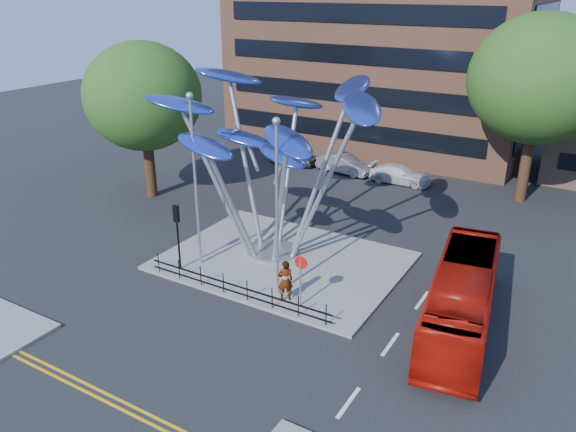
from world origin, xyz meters
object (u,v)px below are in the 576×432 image
Objects in this scene: street_lamp_left at (194,167)px; parked_car_mid at (344,164)px; traffic_light_island at (177,224)px; street_lamp_right at (277,193)px; pedestrian at (285,280)px; parked_car_right at (400,174)px; no_entry_sign_island at (301,273)px; red_bus at (462,297)px; leaf_sculpture at (272,129)px; parked_car_left at (294,156)px; tree_right at (540,79)px; tree_left at (143,97)px.

street_lamp_left reaches higher than parked_car_mid.
traffic_light_island is 0.77× the size of parked_car_mid.
street_lamp_right is 4.21× the size of pedestrian.
parked_car_right is (4.74, 18.76, -1.96)m from traffic_light_island.
red_bus reaches higher than no_entry_sign_island.
parked_car_left is at bearing 116.28° from leaf_sculpture.
street_lamp_right is (2.57, -3.68, -1.78)m from leaf_sculpture.
parked_car_left is at bearing 118.15° from street_lamp_right.
tree_right is at bearing 72.88° from no_entry_sign_island.
pedestrian is at bearing -172.18° from red_bus.
street_lamp_right is at bearing -176.05° from red_bus.
traffic_light_island is at bearing -174.81° from street_lamp_right.
parked_car_mid is at bearing -112.96° from pedestrian.
tree_right is 24.06m from traffic_light_island.
traffic_light_island reaches higher than parked_car_mid.
street_lamp_left is at bearing -34.38° from tree_left.
red_bus is (13.00, 1.24, -3.95)m from street_lamp_left.
tree_right is 3.54× the size of traffic_light_island.
parked_car_right is at bearing -83.29° from parked_car_mid.
pedestrian is at bearing 1.04° from traffic_light_island.
leaf_sculpture is at bearing -162.09° from parked_car_mid.
no_entry_sign_island is 1.09m from pedestrian.
no_entry_sign_island is 0.54× the size of parked_car_right.
street_lamp_right is at bearing -111.54° from tree_right.
tree_left is at bearing 164.45° from leaf_sculpture.
parked_car_right is (-2.26, 18.74, -1.16)m from no_entry_sign_island.
leaf_sculpture is at bearing 52.60° from street_lamp_left.
leaf_sculpture is 4.28m from street_lamp_left.
leaf_sculpture reaches higher than pedestrian.
street_lamp_left is 2.57× the size of traffic_light_island.
no_entry_sign_island is 0.55× the size of parked_car_mid.
no_entry_sign_island is (16.00, -7.48, -4.98)m from tree_left.
tree_right is at bearing 68.46° from street_lamp_right.
tree_right is 25.09m from tree_left.
red_bus is (8.00, 1.74, -3.69)m from street_lamp_right.
red_bus is 2.28× the size of parked_car_mid.
parked_car_mid is at bearing 87.79° from parked_car_right.
tree_left reaches higher than no_entry_sign_island.
tree_left reaches higher than parked_car_mid.
tree_right is 2.69× the size of parked_car_right.
parked_car_right is (-8.26, -0.74, -7.38)m from tree_right.
leaf_sculpture reaches higher than parked_car_mid.
no_entry_sign_island is 0.61× the size of parked_car_left.
parked_car_left is (-4.77, 17.77, -4.67)m from street_lamp_left.
street_lamp_right reaches higher than parked_car_right.
tree_right is at bearing 28.61° from tree_left.
street_lamp_right is 3.64m from no_entry_sign_island.
pedestrian is (-7.35, -2.13, -0.27)m from red_bus.
tree_left is 12.44m from traffic_light_island.
street_lamp_right is 1.84× the size of parked_car_right.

